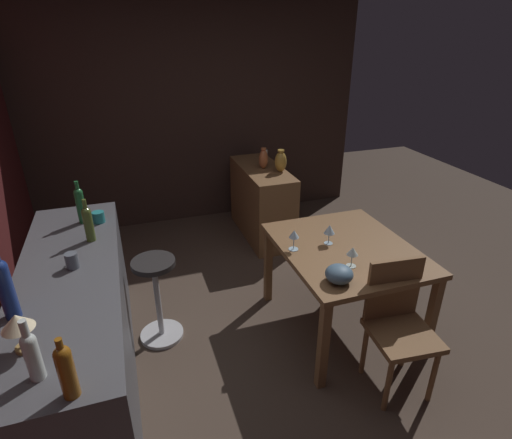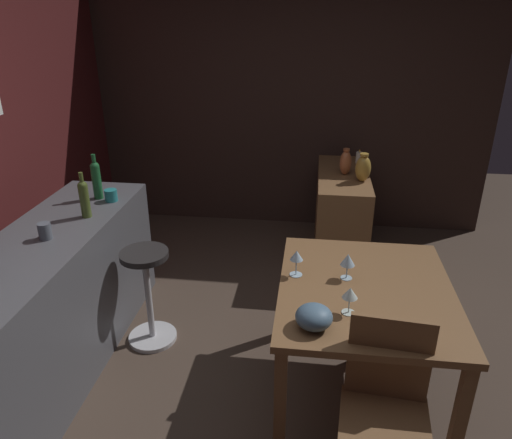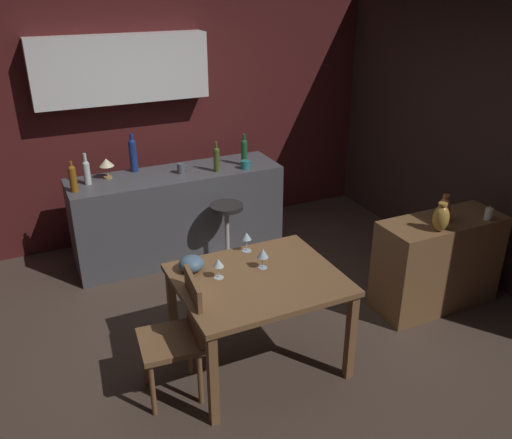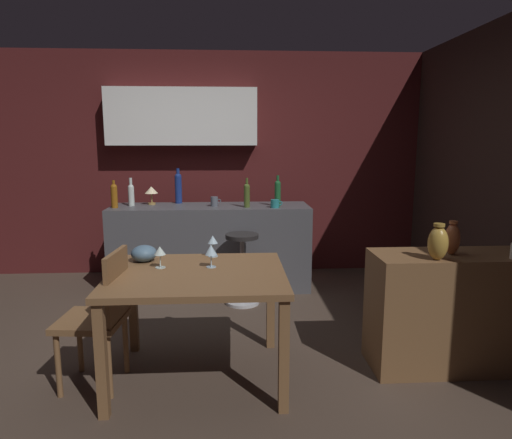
{
  "view_description": "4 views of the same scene",
  "coord_description": "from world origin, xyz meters",
  "px_view_note": "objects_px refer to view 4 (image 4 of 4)",
  "views": [
    {
      "loc": [
        -2.3,
        1.0,
        2.24
      ],
      "look_at": [
        0.31,
        0.12,
        0.93
      ],
      "focal_mm": 28.61,
      "sensor_mm": 36.0,
      "label": 1
    },
    {
      "loc": [
        -2.3,
        -0.17,
        2.16
      ],
      "look_at": [
        0.55,
        0.18,
        0.88
      ],
      "focal_mm": 33.54,
      "sensor_mm": 36.0,
      "label": 2
    },
    {
      "loc": [
        -1.38,
        -3.42,
        2.68
      ],
      "look_at": [
        0.28,
        0.09,
        0.89
      ],
      "focal_mm": 37.4,
      "sensor_mm": 36.0,
      "label": 3
    },
    {
      "loc": [
        0.24,
        -3.36,
        1.59
      ],
      "look_at": [
        0.44,
        0.2,
        0.96
      ],
      "focal_mm": 31.7,
      "sensor_mm": 36.0,
      "label": 4
    }
  ],
  "objects_px": {
    "wine_glass_left": "(211,250)",
    "cup_teal": "(275,204)",
    "dining_table": "(198,285)",
    "wine_bottle_clear": "(131,193)",
    "sideboard_cabinet": "(450,311)",
    "counter_lamp": "(151,191)",
    "bar_stool": "(242,267)",
    "wine_glass_center": "(213,241)",
    "wine_bottle_olive": "(247,194)",
    "wine_bottle_green": "(278,192)",
    "chair_near_window": "(101,313)",
    "wine_bottle_amber": "(114,195)",
    "wine_bottle_cobalt": "(178,187)",
    "wine_glass_right": "(160,251)",
    "vase_brass": "(438,243)",
    "cup_slate": "(214,201)",
    "fruit_bowl": "(144,253)",
    "vase_copper": "(452,239)"
  },
  "relations": [
    {
      "from": "dining_table",
      "to": "counter_lamp",
      "type": "bearing_deg",
      "value": 107.11
    },
    {
      "from": "wine_glass_right",
      "to": "sideboard_cabinet",
      "type": "bearing_deg",
      "value": -1.57
    },
    {
      "from": "sideboard_cabinet",
      "to": "counter_lamp",
      "type": "xyz_separation_m",
      "value": [
        -2.38,
        1.99,
        0.64
      ]
    },
    {
      "from": "sideboard_cabinet",
      "to": "wine_bottle_olive",
      "type": "height_order",
      "value": "wine_bottle_olive"
    },
    {
      "from": "wine_bottle_green",
      "to": "counter_lamp",
      "type": "relative_size",
      "value": 1.66
    },
    {
      "from": "chair_near_window",
      "to": "cup_teal",
      "type": "distance_m",
      "value": 2.26
    },
    {
      "from": "chair_near_window",
      "to": "vase_brass",
      "type": "bearing_deg",
      "value": -0.79
    },
    {
      "from": "wine_bottle_olive",
      "to": "wine_bottle_green",
      "type": "bearing_deg",
      "value": 10.84
    },
    {
      "from": "wine_bottle_green",
      "to": "chair_near_window",
      "type": "bearing_deg",
      "value": -125.04
    },
    {
      "from": "wine_glass_right",
      "to": "vase_brass",
      "type": "bearing_deg",
      "value": -6.21
    },
    {
      "from": "counter_lamp",
      "to": "vase_brass",
      "type": "height_order",
      "value": "counter_lamp"
    },
    {
      "from": "dining_table",
      "to": "vase_copper",
      "type": "xyz_separation_m",
      "value": [
        1.72,
        0.05,
        0.28
      ]
    },
    {
      "from": "wine_glass_right",
      "to": "wine_bottle_clear",
      "type": "distance_m",
      "value": 1.95
    },
    {
      "from": "chair_near_window",
      "to": "dining_table",
      "type": "bearing_deg",
      "value": 5.25
    },
    {
      "from": "wine_glass_left",
      "to": "cup_teal",
      "type": "bearing_deg",
      "value": 69.94
    },
    {
      "from": "dining_table",
      "to": "wine_bottle_clear",
      "type": "xyz_separation_m",
      "value": [
        -0.83,
        1.96,
        0.38
      ]
    },
    {
      "from": "wine_glass_right",
      "to": "wine_glass_center",
      "type": "height_order",
      "value": "wine_glass_center"
    },
    {
      "from": "dining_table",
      "to": "fruit_bowl",
      "type": "height_order",
      "value": "fruit_bowl"
    },
    {
      "from": "wine_bottle_olive",
      "to": "dining_table",
      "type": "bearing_deg",
      "value": -102.4
    },
    {
      "from": "cup_teal",
      "to": "bar_stool",
      "type": "bearing_deg",
      "value": -136.15
    },
    {
      "from": "wine_bottle_amber",
      "to": "wine_bottle_olive",
      "type": "distance_m",
      "value": 1.36
    },
    {
      "from": "wine_glass_left",
      "to": "wine_glass_center",
      "type": "distance_m",
      "value": 0.29
    },
    {
      "from": "cup_slate",
      "to": "vase_brass",
      "type": "xyz_separation_m",
      "value": [
        1.51,
        -1.97,
        -0.02
      ]
    },
    {
      "from": "sideboard_cabinet",
      "to": "bar_stool",
      "type": "xyz_separation_m",
      "value": [
        -1.42,
        1.34,
        -0.04
      ]
    },
    {
      "from": "wine_glass_center",
      "to": "vase_copper",
      "type": "relative_size",
      "value": 0.68
    },
    {
      "from": "wine_bottle_clear",
      "to": "cup_slate",
      "type": "distance_m",
      "value": 0.89
    },
    {
      "from": "dining_table",
      "to": "wine_bottle_clear",
      "type": "height_order",
      "value": "wine_bottle_clear"
    },
    {
      "from": "dining_table",
      "to": "wine_bottle_clear",
      "type": "relative_size",
      "value": 3.83
    },
    {
      "from": "fruit_bowl",
      "to": "vase_copper",
      "type": "bearing_deg",
      "value": -6.35
    },
    {
      "from": "wine_glass_center",
      "to": "wine_bottle_olive",
      "type": "relative_size",
      "value": 0.52
    },
    {
      "from": "wine_glass_center",
      "to": "wine_bottle_clear",
      "type": "bearing_deg",
      "value": 120.28
    },
    {
      "from": "sideboard_cabinet",
      "to": "wine_bottle_green",
      "type": "xyz_separation_m",
      "value": [
        -1.03,
        1.79,
        0.64
      ]
    },
    {
      "from": "cup_teal",
      "to": "dining_table",
      "type": "bearing_deg",
      "value": -111.44
    },
    {
      "from": "chair_near_window",
      "to": "wine_bottle_cobalt",
      "type": "relative_size",
      "value": 2.34
    },
    {
      "from": "dining_table",
      "to": "wine_bottle_amber",
      "type": "height_order",
      "value": "wine_bottle_amber"
    },
    {
      "from": "dining_table",
      "to": "wine_bottle_green",
      "type": "height_order",
      "value": "wine_bottle_green"
    },
    {
      "from": "wine_bottle_green",
      "to": "wine_bottle_olive",
      "type": "relative_size",
      "value": 1.07
    },
    {
      "from": "wine_glass_right",
      "to": "cup_teal",
      "type": "xyz_separation_m",
      "value": [
        0.94,
        1.62,
        0.09
      ]
    },
    {
      "from": "wine_bottle_olive",
      "to": "cup_slate",
      "type": "xyz_separation_m",
      "value": [
        -0.34,
        0.1,
        -0.09
      ]
    },
    {
      "from": "sideboard_cabinet",
      "to": "vase_brass",
      "type": "bearing_deg",
      "value": -143.08
    },
    {
      "from": "sideboard_cabinet",
      "to": "wine_bottle_amber",
      "type": "distance_m",
      "value": 3.3
    },
    {
      "from": "bar_stool",
      "to": "wine_bottle_olive",
      "type": "xyz_separation_m",
      "value": [
        0.06,
        0.39,
        0.67
      ]
    },
    {
      "from": "wine_bottle_cobalt",
      "to": "wine_bottle_clear",
      "type": "distance_m",
      "value": 0.51
    },
    {
      "from": "bar_stool",
      "to": "vase_brass",
      "type": "distance_m",
      "value": 2.01
    },
    {
      "from": "wine_bottle_olive",
      "to": "wine_glass_right",
      "type": "bearing_deg",
      "value": -111.15
    },
    {
      "from": "wine_bottle_green",
      "to": "counter_lamp",
      "type": "distance_m",
      "value": 1.36
    },
    {
      "from": "wine_glass_left",
      "to": "wine_bottle_cobalt",
      "type": "height_order",
      "value": "wine_bottle_cobalt"
    },
    {
      "from": "wine_glass_center",
      "to": "fruit_bowl",
      "type": "relative_size",
      "value": 0.87
    },
    {
      "from": "chair_near_window",
      "to": "bar_stool",
      "type": "distance_m",
      "value": 1.74
    },
    {
      "from": "chair_near_window",
      "to": "wine_bottle_green",
      "type": "xyz_separation_m",
      "value": [
        1.33,
        1.9,
        0.56
      ]
    }
  ]
}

